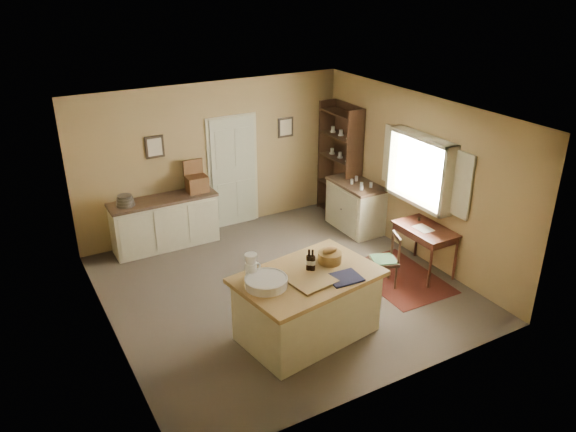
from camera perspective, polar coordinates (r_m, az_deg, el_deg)
name	(u,v)px	position (r m, az deg, el deg)	size (l,w,h in m)	color
ground	(282,288)	(8.62, -0.63, -7.30)	(5.00, 5.00, 0.00)	brown
wall_back	(214,158)	(10.12, -7.53, 5.86)	(5.00, 0.10, 2.70)	#92784E
wall_front	(393,287)	(6.16, 10.67, -7.14)	(5.00, 0.10, 2.70)	#92784E
wall_left	(103,246)	(7.25, -18.30, -2.94)	(0.10, 5.00, 2.70)	#92784E
wall_right	(416,177)	(9.36, 12.90, 3.92)	(0.10, 5.00, 2.70)	#92784E
ceiling	(281,113)	(7.56, -0.72, 10.39)	(5.00, 5.00, 0.00)	silver
door	(233,171)	(10.31, -5.58, 4.59)	(0.97, 0.06, 2.11)	#B7B99D
framed_prints	(224,137)	(10.06, -6.54, 8.02)	(2.82, 0.02, 0.38)	black
window	(422,169)	(9.11, 13.48, 4.62)	(0.25, 1.99, 1.12)	beige
work_island	(307,303)	(7.38, 1.89, -8.86)	(1.96, 1.43, 1.20)	beige
sideboard	(165,221)	(9.85, -12.35, -0.48)	(1.82, 0.52, 1.18)	beige
rug	(399,278)	(9.04, 11.21, -6.16)	(1.10, 1.60, 0.01)	#440F0D
writing_desk	(425,233)	(9.00, 13.75, -1.72)	(0.59, 0.97, 0.82)	#381911
desk_chair	(384,261)	(8.62, 9.69, -4.53)	(0.38, 0.38, 0.82)	#321E14
right_cabinet	(355,205)	(10.36, 6.87, 1.07)	(0.63, 1.12, 0.99)	beige
shelving_unit	(342,161)	(10.77, 5.49, 5.60)	(0.37, 0.97, 2.16)	#321E14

